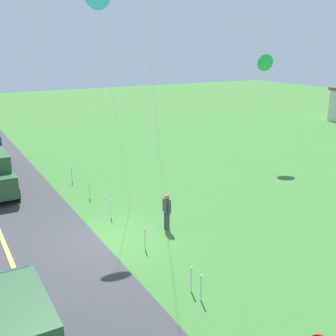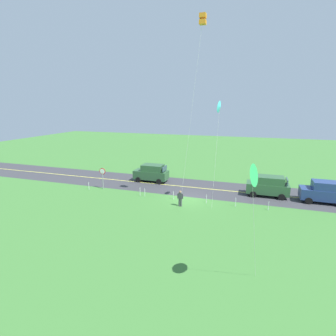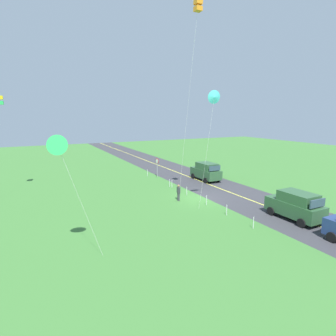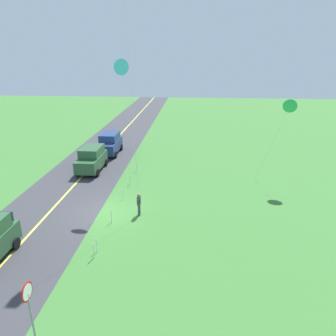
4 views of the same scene
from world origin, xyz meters
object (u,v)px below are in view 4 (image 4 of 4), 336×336
object	(u,v)px
person_adult_near	(139,203)
car_parked_west_far	(110,143)
car_parked_west_near	(92,159)
stop_sign	(28,300)
kite_yellow_high	(290,107)
kite_green_far	(122,68)

from	to	relation	value
person_adult_near	car_parked_west_far	bearing A→B (deg)	-172.95
car_parked_west_near	car_parked_west_far	size ratio (longest dim) A/B	1.00
stop_sign	kite_yellow_high	world-z (taller)	kite_yellow_high
stop_sign	kite_green_far	size ratio (longest dim) A/B	0.25
car_parked_west_far	person_adult_near	distance (m)	14.77
person_adult_near	kite_green_far	world-z (taller)	kite_green_far
car_parked_west_near	stop_sign	distance (m)	18.84
car_parked_west_near	kite_yellow_high	bearing A→B (deg)	83.80
kite_green_far	kite_yellow_high	bearing A→B (deg)	104.51
car_parked_west_near	person_adult_near	bearing A→B (deg)	35.26
stop_sign	person_adult_near	size ratio (longest dim) A/B	1.60
stop_sign	car_parked_west_near	bearing A→B (deg)	-169.45
stop_sign	person_adult_near	distance (m)	10.52
person_adult_near	kite_yellow_high	distance (m)	13.99
stop_sign	person_adult_near	world-z (taller)	stop_sign
stop_sign	person_adult_near	xyz separation A→B (m)	(-10.19, 2.44, -0.94)
kite_yellow_high	person_adult_near	bearing A→B (deg)	-59.53
person_adult_near	kite_green_far	xyz separation A→B (m)	(-3.25, -1.47, 8.67)
car_parked_west_far	kite_green_far	bearing A→B (deg)	21.33
car_parked_west_far	kite_yellow_high	xyz separation A→B (m)	(7.19, 16.58, 5.37)
car_parked_west_near	person_adult_near	xyz separation A→B (m)	(8.33, 5.89, -0.29)
kite_yellow_high	kite_green_far	bearing A→B (deg)	-75.49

